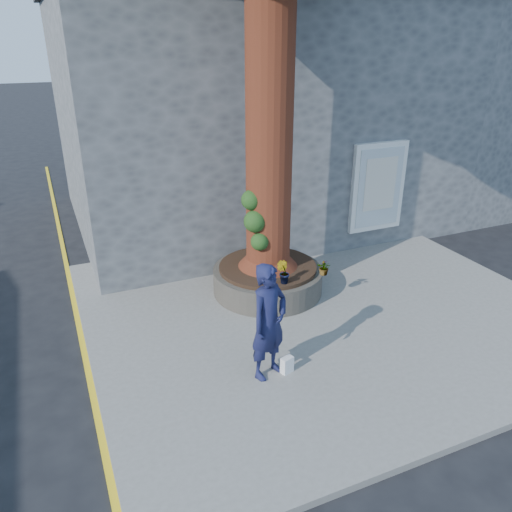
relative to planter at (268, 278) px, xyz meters
name	(u,v)px	position (x,y,z in m)	size (l,w,h in m)	color
ground	(274,354)	(-0.80, -2.00, -0.41)	(120.00, 120.00, 0.00)	black
pavement	(319,308)	(0.70, -1.00, -0.35)	(9.00, 8.00, 0.12)	slate
yellow_line	(87,364)	(-3.85, -1.00, -0.41)	(0.10, 30.00, 0.01)	yellow
stone_shop	(247,109)	(1.70, 5.20, 2.75)	(10.30, 8.30, 6.30)	#4E5153
neighbour_shop	(458,101)	(9.70, 5.20, 2.59)	(6.00, 8.00, 6.00)	#4E5153
planter	(268,278)	(0.00, 0.00, 0.00)	(2.30, 2.30, 0.60)	black
man	(269,322)	(-1.18, -2.59, 0.67)	(0.70, 0.46, 1.93)	#16193E
woman	(259,227)	(0.44, 1.43, 0.60)	(0.87, 0.68, 1.78)	beige
shopping_bag	(287,365)	(-0.89, -2.68, -0.15)	(0.20, 0.12, 0.28)	white
plant_a	(263,241)	(0.27, 0.82, 0.51)	(0.22, 0.15, 0.41)	gray
plant_b	(283,272)	(-0.07, -0.85, 0.53)	(0.25, 0.24, 0.45)	gray
plant_c	(324,267)	(0.85, -0.85, 0.47)	(0.18, 0.18, 0.32)	gray
plant_d	(324,268)	(0.85, -0.85, 0.46)	(0.27, 0.24, 0.30)	gray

